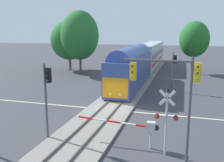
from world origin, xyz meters
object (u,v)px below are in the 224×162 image
at_px(traffic_signal_median, 47,89).
at_px(traffic_signal_near_right, 172,85).
at_px(commuter_train, 144,58).
at_px(traffic_signal_far_side, 174,66).
at_px(oak_behind_train, 80,35).
at_px(pine_left_background, 69,40).
at_px(crossing_gate_near, 142,127).
at_px(crossing_signal_mast, 166,115).
at_px(elm_centre_background, 194,39).

bearing_deg(traffic_signal_median, traffic_signal_near_right, -7.22).
xyz_separation_m(commuter_train, traffic_signal_far_side, (5.50, -11.67, 0.48)).
bearing_deg(traffic_signal_near_right, oak_behind_train, 122.60).
height_order(commuter_train, traffic_signal_near_right, traffic_signal_near_right).
relative_size(traffic_signal_median, pine_left_background, 0.57).
xyz_separation_m(crossing_gate_near, pine_left_background, (-18.56, 28.15, 4.34)).
xyz_separation_m(commuter_train, traffic_signal_near_right, (6.07, -29.39, 1.86)).
height_order(commuter_train, oak_behind_train, oak_behind_train).
height_order(traffic_signal_median, traffic_signal_far_side, traffic_signal_median).
bearing_deg(pine_left_background, oak_behind_train, -46.42).
relative_size(crossing_signal_mast, traffic_signal_far_side, 0.87).
relative_size(crossing_gate_near, crossing_signal_mast, 1.31).
height_order(crossing_gate_near, traffic_signal_far_side, traffic_signal_far_side).
xyz_separation_m(crossing_gate_near, elm_centre_background, (3.93, 30.46, 4.60)).
distance_m(traffic_signal_near_right, traffic_signal_far_side, 17.78).
relative_size(traffic_signal_near_right, traffic_signal_far_side, 1.27).
xyz_separation_m(pine_left_background, oak_behind_train, (3.95, -4.15, 0.96)).
bearing_deg(oak_behind_train, crossing_signal_mast, -56.74).
relative_size(pine_left_background, elm_centre_background, 1.04).
distance_m(commuter_train, traffic_signal_far_side, 12.91).
relative_size(traffic_signal_median, traffic_signal_near_right, 0.87).
xyz_separation_m(crossing_signal_mast, oak_behind_train, (-16.15, 24.62, 4.15)).
bearing_deg(pine_left_background, traffic_signal_near_right, -55.66).
relative_size(traffic_signal_far_side, elm_centre_background, 0.53).
bearing_deg(crossing_gate_near, traffic_signal_median, -174.47).
bearing_deg(elm_centre_background, crossing_signal_mast, -94.39).
bearing_deg(traffic_signal_near_right, traffic_signal_far_side, 91.81).
xyz_separation_m(traffic_signal_far_side, oak_behind_train, (-15.85, 7.94, 3.46)).
relative_size(crossing_gate_near, traffic_signal_median, 1.03).
bearing_deg(crossing_signal_mast, crossing_gate_near, 158.00).
height_order(traffic_signal_median, elm_centre_background, elm_centre_background).
bearing_deg(pine_left_background, traffic_signal_far_side, -31.41).
bearing_deg(pine_left_background, crossing_gate_near, -56.61).
relative_size(traffic_signal_median, oak_behind_train, 0.50).
relative_size(crossing_gate_near, pine_left_background, 0.58).
xyz_separation_m(traffic_signal_median, traffic_signal_near_right, (8.20, -1.04, 1.04)).
relative_size(commuter_train, crossing_signal_mast, 9.61).
distance_m(commuter_train, traffic_signal_near_right, 30.07).
height_order(crossing_gate_near, pine_left_background, pine_left_background).
height_order(traffic_signal_far_side, pine_left_background, pine_left_background).
bearing_deg(elm_centre_background, pine_left_background, -174.12).
bearing_deg(crossing_gate_near, oak_behind_train, 121.33).
bearing_deg(crossing_gate_near, traffic_signal_far_side, 85.58).
bearing_deg(traffic_signal_near_right, elm_centre_background, 86.21).
xyz_separation_m(traffic_signal_near_right, pine_left_background, (-20.36, 29.81, 1.11)).
relative_size(crossing_gate_near, elm_centre_background, 0.61).
relative_size(crossing_signal_mast, pine_left_background, 0.44).
bearing_deg(pine_left_background, elm_centre_background, 5.88).
relative_size(traffic_signal_far_side, oak_behind_train, 0.45).
distance_m(pine_left_background, elm_centre_background, 22.61).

